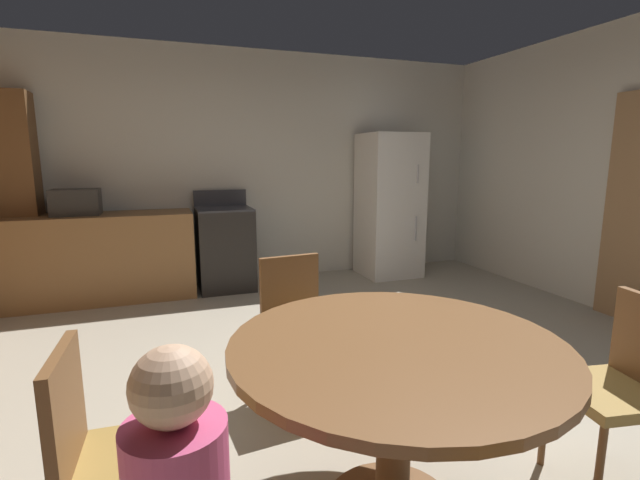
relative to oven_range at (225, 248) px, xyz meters
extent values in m
plane|color=#A89E89|center=(0.48, -2.72, -0.47)|extent=(14.00, 14.00, 0.00)
cube|color=beige|center=(0.48, 0.40, 0.88)|extent=(6.03, 0.12, 2.70)
cube|color=olive|center=(-1.29, 0.00, -0.02)|extent=(1.88, 0.60, 0.90)
cube|color=brown|center=(-2.01, 0.18, 0.58)|extent=(0.44, 0.36, 2.10)
cube|color=black|center=(0.00, 0.00, -0.02)|extent=(0.60, 0.60, 0.90)
cube|color=#38383D|center=(0.00, 0.00, 0.44)|extent=(0.60, 0.60, 0.02)
cube|color=#38383D|center=(0.00, 0.28, 0.54)|extent=(0.60, 0.04, 0.18)
cube|color=white|center=(2.04, -0.05, 0.41)|extent=(0.68, 0.66, 1.76)
cylinder|color=#B2B2B7|center=(2.22, -0.39, 0.81)|extent=(0.02, 0.02, 0.22)
cylinder|color=#B2B2B7|center=(2.22, -0.39, 0.16)|extent=(0.02, 0.02, 0.30)
cube|color=#2D2B28|center=(-1.45, 0.00, 0.56)|extent=(0.44, 0.32, 0.26)
cylinder|color=brown|center=(0.18, -3.59, -0.11)|extent=(0.14, 0.14, 0.72)
cylinder|color=brown|center=(0.18, -3.59, 0.27)|extent=(1.31, 1.31, 0.04)
cylinder|color=brown|center=(0.27, -2.77, -0.25)|extent=(0.03, 0.03, 0.43)
cylinder|color=brown|center=(-0.07, -2.80, -0.25)|extent=(0.03, 0.03, 0.43)
cylinder|color=brown|center=(0.24, -2.43, -0.25)|extent=(0.03, 0.03, 0.43)
cylinder|color=brown|center=(-0.10, -2.46, -0.25)|extent=(0.03, 0.03, 0.43)
cube|color=#A37F3D|center=(0.09, -2.61, -0.02)|extent=(0.43, 0.43, 0.05)
cube|color=brown|center=(0.07, -2.43, 0.19)|extent=(0.38, 0.07, 0.42)
cylinder|color=brown|center=(-0.63, -3.39, -0.25)|extent=(0.03, 0.03, 0.43)
cube|color=#A37F3D|center=(-0.81, -3.55, -0.02)|extent=(0.42, 0.42, 0.05)
cube|color=brown|center=(-0.99, -3.54, 0.19)|extent=(0.05, 0.38, 0.42)
cylinder|color=brown|center=(0.95, -3.90, -0.25)|extent=(0.03, 0.03, 0.43)
cylinder|color=brown|center=(1.01, -3.56, -0.25)|extent=(0.03, 0.03, 0.43)
cylinder|color=brown|center=(1.34, -3.62, -0.25)|extent=(0.03, 0.03, 0.43)
cube|color=#A37F3D|center=(1.14, -3.76, -0.02)|extent=(0.46, 0.46, 0.05)
sphere|color=#D6A884|center=(-0.66, -4.15, 0.54)|extent=(0.17, 0.17, 0.17)
camera|label=1|loc=(-0.66, -5.05, 0.99)|focal=25.32mm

